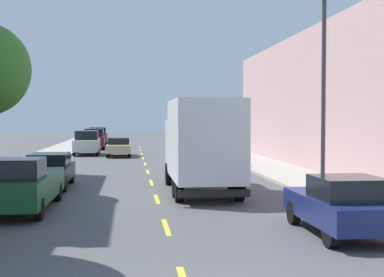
% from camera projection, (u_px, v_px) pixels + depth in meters
% --- Properties ---
extents(ground_plane, '(160.00, 160.00, 0.00)m').
position_uv_depth(ground_plane, '(144.00, 160.00, 37.22)').
color(ground_plane, '#4C4C4F').
extents(sidewalk_left, '(3.20, 120.00, 0.14)m').
position_uv_depth(sidewalk_left, '(34.00, 163.00, 34.42)').
color(sidewalk_left, '#A39E93').
rests_on(sidewalk_left, ground_plane).
extents(sidewalk_right, '(3.20, 120.00, 0.14)m').
position_uv_depth(sidewalk_right, '(251.00, 161.00, 36.05)').
color(sidewalk_right, '#A39E93').
rests_on(sidewalk_right, ground_plane).
extents(lane_centerline_dashes, '(0.14, 47.20, 0.01)m').
position_uv_depth(lane_centerline_dashes, '(146.00, 167.00, 31.76)').
color(lane_centerline_dashes, yellow).
rests_on(lane_centerline_dashes, ground_plane).
extents(street_lamp, '(1.35, 0.28, 7.37)m').
position_uv_depth(street_lamp, '(320.00, 78.00, 19.61)').
color(street_lamp, '#38383D').
rests_on(street_lamp, sidewalk_right).
extents(delivery_box_truck, '(2.40, 7.02, 3.60)m').
position_uv_depth(delivery_box_truck, '(202.00, 142.00, 20.77)').
color(delivery_box_truck, white).
rests_on(delivery_box_truck, ground_plane).
extents(parked_sedan_sky, '(1.85, 4.52, 1.43)m').
position_uv_depth(parked_sedan_sky, '(191.00, 143.00, 46.99)').
color(parked_sedan_sky, '#7A9EC6').
rests_on(parked_sedan_sky, ground_plane).
extents(parked_pickup_white, '(2.05, 5.32, 1.73)m').
position_uv_depth(parked_pickup_white, '(184.00, 139.00, 53.48)').
color(parked_pickup_white, silver).
rests_on(parked_pickup_white, ground_plane).
extents(parked_suv_silver, '(2.07, 4.85, 1.93)m').
position_uv_depth(parked_suv_silver, '(87.00, 142.00, 42.85)').
color(parked_suv_silver, '#B2B5BA').
rests_on(parked_suv_silver, ground_plane).
extents(parked_suv_charcoal, '(1.97, 4.81, 1.93)m').
position_uv_depth(parked_suv_charcoal, '(98.00, 136.00, 58.40)').
color(parked_suv_charcoal, '#333338').
rests_on(parked_suv_charcoal, ground_plane).
extents(parked_pickup_forest, '(2.08, 5.33, 1.73)m').
position_uv_depth(parked_pickup_forest, '(19.00, 185.00, 16.81)').
color(parked_pickup_forest, '#194C28').
rests_on(parked_pickup_forest, ground_plane).
extents(parked_sedan_black, '(1.84, 4.51, 1.43)m').
position_uv_depth(parked_sedan_black, '(49.00, 170.00, 22.57)').
color(parked_sedan_black, black).
rests_on(parked_sedan_black, ground_plane).
extents(parked_hatchback_teal, '(1.78, 4.02, 1.50)m').
position_uv_depth(parked_hatchback_teal, '(220.00, 154.00, 32.21)').
color(parked_hatchback_teal, '#195B60').
rests_on(parked_hatchback_teal, ground_plane).
extents(parked_suv_burgundy, '(2.07, 4.85, 1.93)m').
position_uv_depth(parked_suv_burgundy, '(94.00, 139.00, 50.76)').
color(parked_suv_burgundy, maroon).
rests_on(parked_suv_burgundy, ground_plane).
extents(parked_hatchback_navy, '(1.75, 4.01, 1.50)m').
position_uv_depth(parked_hatchback_navy, '(341.00, 205.00, 13.38)').
color(parked_hatchback_navy, navy).
rests_on(parked_hatchback_navy, ground_plane).
extents(moving_champagne_sedan, '(1.80, 4.50, 1.43)m').
position_uv_depth(moving_champagne_sedan, '(119.00, 147.00, 41.02)').
color(moving_champagne_sedan, tan).
rests_on(moving_champagne_sedan, ground_plane).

